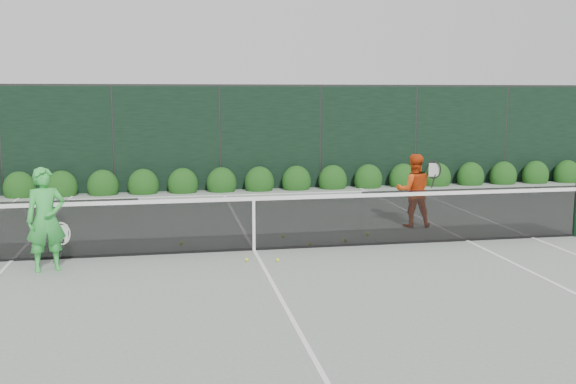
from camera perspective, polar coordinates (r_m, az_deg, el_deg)
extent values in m
plane|color=gray|center=(11.60, -3.04, -5.20)|extent=(80.00, 80.00, 0.00)
cylinder|color=black|center=(13.83, 24.26, -1.43)|extent=(0.10, 0.10, 1.07)
cube|color=black|center=(11.72, -23.90, -3.26)|extent=(4.40, 0.01, 1.02)
cube|color=black|center=(11.49, -3.06, -2.88)|extent=(4.00, 0.01, 0.96)
cube|color=black|center=(12.72, 16.07, -1.96)|extent=(4.40, 0.01, 1.02)
cube|color=white|center=(11.41, -3.08, -0.60)|extent=(12.80, 0.03, 0.07)
cube|color=black|center=(11.59, -3.04, -5.11)|extent=(12.80, 0.02, 0.04)
cube|color=white|center=(11.50, -3.06, -2.99)|extent=(0.05, 0.03, 0.91)
imported|color=green|center=(10.82, -20.72, -2.30)|extent=(0.69, 0.56, 1.65)
torus|color=beige|center=(10.93, -19.53, -3.50)|extent=(0.30, 0.07, 0.30)
cylinder|color=black|center=(10.98, -19.46, -4.73)|extent=(0.10, 0.03, 0.30)
imported|color=#D44311|center=(13.77, 11.10, 0.14)|extent=(0.83, 0.70, 1.55)
torus|color=black|center=(13.66, 12.83, 1.94)|extent=(0.29, 0.14, 0.30)
cylinder|color=black|center=(13.69, 12.80, 0.94)|extent=(0.10, 0.03, 0.30)
cube|color=white|center=(13.43, 20.90, -3.82)|extent=(0.06, 23.77, 0.01)
cube|color=white|center=(11.81, -23.35, -5.64)|extent=(0.06, 23.77, 0.01)
cube|color=white|center=(12.78, 15.63, -4.18)|extent=(0.06, 23.77, 0.01)
cube|color=white|center=(23.26, -6.86, 1.80)|extent=(11.03, 0.06, 0.01)
cube|color=white|center=(17.84, -5.72, -0.29)|extent=(8.23, 0.06, 0.01)
cube|color=white|center=(11.60, -3.04, -5.18)|extent=(0.06, 12.80, 0.01)
cube|color=black|center=(18.76, -6.08, 4.74)|extent=(32.00, 0.06, 3.00)
cube|color=#262826|center=(18.72, -6.15, 9.42)|extent=(32.00, 0.06, 0.06)
cylinder|color=#262826|center=(19.25, -24.22, 4.12)|extent=(0.08, 0.08, 3.00)
cylinder|color=#262826|center=(18.77, -15.27, 4.48)|extent=(0.08, 0.08, 3.00)
cylinder|color=#262826|center=(18.76, -6.08, 4.74)|extent=(0.08, 0.08, 3.00)
cylinder|color=#262826|center=(19.23, 2.90, 4.87)|extent=(0.08, 0.08, 3.00)
cylinder|color=#262826|center=(20.14, 11.27, 4.89)|extent=(0.08, 0.08, 3.00)
cylinder|color=#262826|center=(21.43, 18.77, 4.82)|extent=(0.08, 0.08, 3.00)
ellipsoid|color=#12390F|center=(18.93, -22.76, 0.29)|extent=(0.86, 0.65, 0.94)
ellipsoid|color=#12390F|center=(18.72, -19.47, 0.39)|extent=(0.86, 0.65, 0.94)
ellipsoid|color=#12390F|center=(18.58, -16.12, 0.48)|extent=(0.86, 0.65, 0.94)
ellipsoid|color=#12390F|center=(18.51, -12.73, 0.58)|extent=(0.86, 0.65, 0.94)
ellipsoid|color=#12390F|center=(18.49, -9.33, 0.67)|extent=(0.86, 0.65, 0.94)
ellipsoid|color=#12390F|center=(18.55, -5.93, 0.77)|extent=(0.86, 0.65, 0.94)
ellipsoid|color=#12390F|center=(18.67, -2.56, 0.86)|extent=(0.86, 0.65, 0.94)
ellipsoid|color=#12390F|center=(18.85, 0.75, 0.94)|extent=(0.86, 0.65, 0.94)
ellipsoid|color=#12390F|center=(19.09, 3.99, 1.02)|extent=(0.86, 0.65, 0.94)
ellipsoid|color=#12390F|center=(19.39, 7.14, 1.09)|extent=(0.86, 0.65, 0.94)
ellipsoid|color=#12390F|center=(19.75, 10.19, 1.16)|extent=(0.86, 0.65, 0.94)
ellipsoid|color=#12390F|center=(20.17, 13.11, 1.22)|extent=(0.86, 0.65, 0.94)
ellipsoid|color=#12390F|center=(20.63, 15.92, 1.28)|extent=(0.86, 0.65, 0.94)
ellipsoid|color=#12390F|center=(21.14, 18.59, 1.33)|extent=(0.86, 0.65, 0.94)
ellipsoid|color=#12390F|center=(21.69, 21.13, 1.38)|extent=(0.86, 0.65, 0.94)
ellipsoid|color=#12390F|center=(22.29, 23.54, 1.42)|extent=(0.86, 0.65, 0.94)
sphere|color=#C5DC30|center=(10.84, -3.69, -6.02)|extent=(0.07, 0.07, 0.07)
sphere|color=#C5DC30|center=(12.14, -9.46, -4.52)|extent=(0.07, 0.07, 0.07)
sphere|color=#C5DC30|center=(10.79, -0.91, -6.07)|extent=(0.07, 0.07, 0.07)
sphere|color=#C5DC30|center=(12.81, 7.05, -3.76)|extent=(0.07, 0.07, 0.07)
sphere|color=#C5DC30|center=(12.26, 5.11, -4.30)|extent=(0.07, 0.07, 0.07)
sphere|color=#C5DC30|center=(11.88, 1.97, -4.69)|extent=(0.07, 0.07, 0.07)
sphere|color=#C5DC30|center=(12.56, -0.45, -3.94)|extent=(0.07, 0.07, 0.07)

